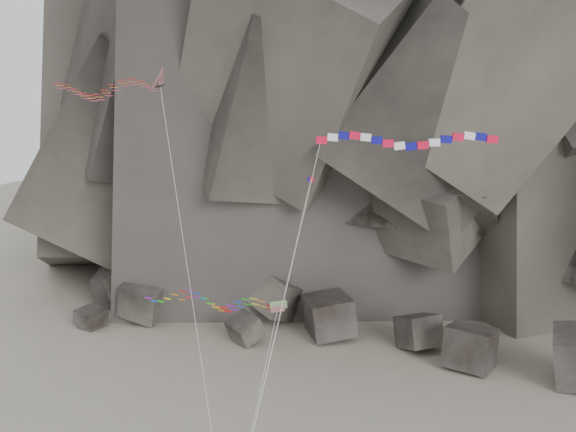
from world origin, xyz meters
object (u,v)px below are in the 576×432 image
(parafoil_kite, at_px, (205,300))
(delta_kite, at_px, (101,88))
(banner_kite, at_px, (405,142))
(pennant_kite, at_px, (290,269))

(parafoil_kite, bearing_deg, delta_kite, 154.25)
(banner_kite, height_order, pennant_kite, banner_kite)
(pennant_kite, bearing_deg, delta_kite, -169.98)
(banner_kite, distance_m, pennant_kite, 12.53)
(delta_kite, bearing_deg, pennant_kite, -1.81)
(delta_kite, xyz_separation_m, pennant_kite, (15.47, -0.23, -12.89))
(banner_kite, bearing_deg, delta_kite, 163.85)
(pennant_kite, bearing_deg, banner_kite, 11.14)
(banner_kite, relative_size, parafoil_kite, 1.84)
(delta_kite, relative_size, parafoil_kite, 2.13)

